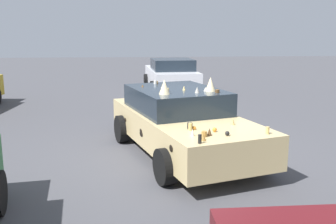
{
  "coord_description": "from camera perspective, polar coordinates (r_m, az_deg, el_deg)",
  "views": [
    {
      "loc": [
        -7.59,
        0.91,
        2.51
      ],
      "look_at": [
        0.0,
        0.3,
        0.9
      ],
      "focal_mm": 41.45,
      "sensor_mm": 36.0,
      "label": 1
    }
  ],
  "objects": [
    {
      "name": "art_car_decorated",
      "position": [
        7.94,
        1.93,
        -1.37
      ],
      "size": [
        4.68,
        2.99,
        1.61
      ],
      "rotation": [
        0.0,
        0.0,
        3.44
      ],
      "color": "#D8BC7F",
      "rests_on": "ground"
    },
    {
      "name": "parked_sedan_behind_right",
      "position": [
        16.23,
        0.47,
        5.48
      ],
      "size": [
        4.19,
        2.24,
        1.37
      ],
      "rotation": [
        0.0,
        0.0,
        0.08
      ],
      "color": "white",
      "rests_on": "ground"
    },
    {
      "name": "ground_plane",
      "position": [
        8.05,
        2.14,
        -6.25
      ],
      "size": [
        60.0,
        60.0,
        0.0
      ],
      "primitive_type": "plane",
      "color": "#47474C"
    }
  ]
}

